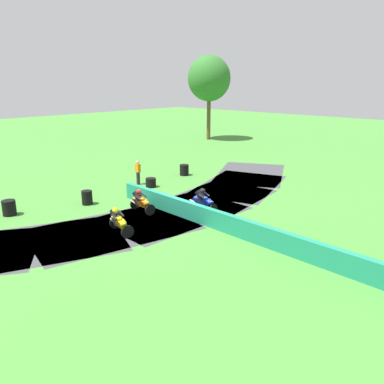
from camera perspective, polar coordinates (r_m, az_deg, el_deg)
ground_plane at (r=20.39m, az=-2.61°, el=-3.21°), size 120.00×120.00×0.00m
track_asphalt at (r=21.31m, az=-4.88°, el=-2.37°), size 9.97×29.19×0.01m
safety_barrier at (r=17.09m, az=8.47°, el=-5.70°), size 18.09×1.13×0.90m
motorcycle_lead_yellow at (r=17.84m, az=-10.71°, el=-4.23°), size 1.70×1.10×1.42m
motorcycle_chase_orange at (r=20.49m, az=-7.53°, el=-1.37°), size 1.70×0.91×1.43m
motorcycle_trailing_blue at (r=20.36m, az=1.67°, el=-1.29°), size 1.68×0.73×1.43m
tire_stack_near at (r=22.17m, az=-25.45°, el=-2.12°), size 0.68×0.68×0.80m
tire_stack_mid_a at (r=22.55m, az=-15.28°, el=-0.80°), size 0.60×0.60×0.80m
tire_stack_mid_b at (r=25.47m, az=-6.11°, el=1.39°), size 0.68×0.68×0.60m
tire_stack_far at (r=28.49m, az=-1.16°, el=3.28°), size 0.66×0.66×0.80m
track_marshal at (r=26.11m, az=-8.00°, el=2.86°), size 0.34×0.24×1.63m
tree_far_left at (r=45.89m, az=2.55°, el=16.42°), size 4.89×4.89×9.55m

